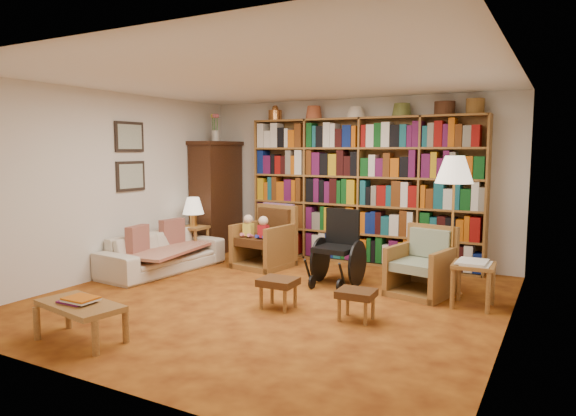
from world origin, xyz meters
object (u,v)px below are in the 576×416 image
Objects in this scene: wheelchair at (338,250)px; side_table_papers at (473,271)px; armchair_leather at (267,241)px; coffee_table at (80,308)px; sofa at (163,252)px; side_table_lamp at (194,235)px; floor_lamp at (454,175)px; armchair_sage at (422,268)px; footstool_a at (278,284)px; footstool_b at (356,295)px.

wheelchair reaches higher than side_table_papers.
armchair_leather reaches higher than coffee_table.
armchair_leather reaches higher than sofa.
sofa is 3.48× the size of side_table_lamp.
armchair_leather is 0.55× the size of floor_lamp.
armchair_sage is 0.89× the size of coffee_table.
armchair_sage is (3.52, 0.62, 0.04)m from sofa.
floor_lamp is (3.83, 0.72, 1.15)m from sofa.
footstool_a is (-1.54, -1.44, -1.15)m from floor_lamp.
armchair_sage reaches higher than footstool_b.
sofa is 1.51m from armchair_leather.
wheelchair reaches higher than coffee_table.
sofa is 1.93× the size of wheelchair.
side_table_lamp is 3.61m from footstool_b.
armchair_leather is 3.09m from side_table_papers.
floor_lamp is at bearing 65.19° from footstool_b.
side_table_lamp is 1.04× the size of side_table_papers.
wheelchair is at bearing -18.39° from armchair_leather.
armchair_sage is 1.07m from wheelchair.
footstool_b is at bearing -104.34° from armchair_sage.
footstool_a is 0.44× the size of coffee_table.
wheelchair is 1.05× the size of coffee_table.
side_table_lamp is 0.58× the size of armchair_leather.
footstool_a is 2.01m from coffee_table.
armchair_leather is at bearing 8.93° from side_table_lamp.
floor_lamp is at bearing 6.56° from wheelchair.
wheelchair is (2.55, -0.25, 0.05)m from side_table_lamp.
armchair_leather reaches higher than footstool_b.
footstool_b is at bearing -24.50° from side_table_lamp.
footstool_a is at bearing -102.49° from sofa.
footstool_b is (-0.96, -1.04, -0.15)m from side_table_papers.
armchair_leather is (1.22, 0.19, -0.02)m from side_table_lamp.
armchair_leather is 2.92m from floor_lamp.
footstool_a reaches higher than footstool_b.
sofa is 4.61× the size of footstool_a.
armchair_sage is 1.82m from footstool_a.
armchair_leather is (1.12, 1.00, 0.10)m from sofa.
side_table_lamp reaches higher than coffee_table.
coffee_table is at bearing -138.80° from footstool_b.
armchair_sage reaches higher than side_table_papers.
coffee_table is (-1.08, -1.69, 0.03)m from footstool_a.
footstool_a is at bearing -55.70° from armchair_leather.
wheelchair is 2.39× the size of footstool_a.
sofa is at bearing -175.14° from side_table_papers.
floor_lamp reaches higher than side_table_papers.
wheelchair is (-1.06, -0.06, 0.13)m from armchair_sage.
armchair_sage is at bearing -9.00° from armchair_leather.
footstool_a is at bearing -136.95° from floor_lamp.
coffee_table reaches higher than footstool_a.
wheelchair is 1.45m from footstool_b.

